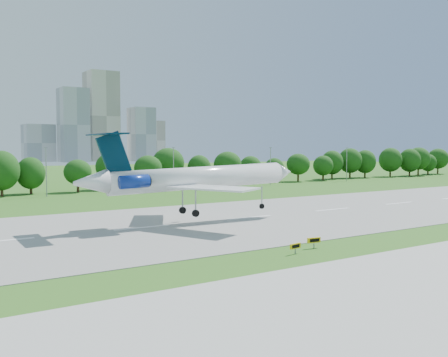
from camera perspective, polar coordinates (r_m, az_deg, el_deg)
ground at (r=67.88m, az=15.59°, el=-6.83°), size 600.00×600.00×0.00m
runway at (r=86.16m, az=2.94°, el=-4.49°), size 400.00×45.00×0.08m
tree_line at (r=145.01m, az=-12.89°, el=1.13°), size 288.40×8.40×10.40m
light_poles at (r=134.77m, az=-12.40°, el=1.02°), size 175.90×0.25×12.19m
skyline at (r=460.17m, az=-14.19°, el=5.72°), size 127.00×52.00×80.00m
airliner at (r=79.12m, az=-3.97°, el=0.11°), size 38.92×28.43×13.21m
taxi_sign_left at (r=57.64m, az=8.16°, el=-7.67°), size 1.73×0.45×1.21m
taxi_sign_centre at (r=61.24m, az=10.24°, el=-6.98°), size 1.84×0.47×1.28m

